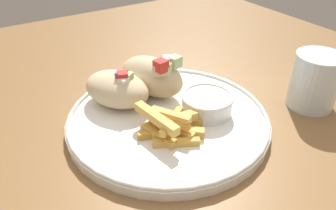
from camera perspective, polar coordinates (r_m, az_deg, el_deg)
table at (r=0.60m, az=-0.27°, el=-7.85°), size 1.11×1.11×0.76m
plate at (r=0.50m, az=0.00°, el=-2.31°), size 0.31×0.31×0.02m
pita_sandwich_near at (r=0.52m, az=-8.83°, el=2.85°), size 0.13×0.12×0.06m
pita_sandwich_far at (r=0.54m, az=-2.71°, el=5.12°), size 0.13×0.10×0.08m
fries_pile at (r=0.46m, az=0.37°, el=-3.64°), size 0.09×0.10×0.04m
sauce_ramekin at (r=0.50m, az=6.82°, el=0.41°), size 0.08×0.08×0.03m
water_glass at (r=0.58m, az=24.08°, el=3.49°), size 0.08×0.08×0.09m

